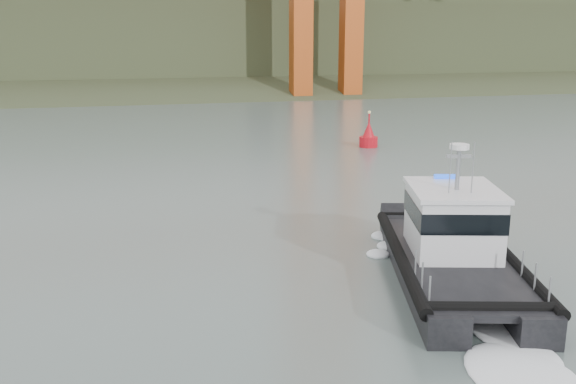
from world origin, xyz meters
The scene contains 4 objects.
ground centered at (0.00, 0.00, 0.00)m, with size 400.00×400.00×0.00m, color slate.
headlands centered at (0.00, 125.50, 7.05)m, with size 500.00×105.36×27.12m.
patrol_boat centered at (4.67, 1.60, 1.48)m, with size 7.40×12.88×5.90m.
nav_buoy centered at (12.69, 32.12, 0.90)m, with size 1.64×1.64×3.42m.
Camera 1 is at (-8.00, -21.05, 10.04)m, focal length 40.00 mm.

